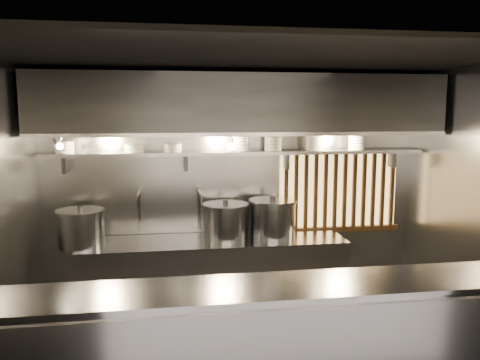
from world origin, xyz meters
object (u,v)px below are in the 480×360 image
object	(u,v)px
stock_pot_mid	(226,221)
stock_pot_right	(273,218)
heat_lamp	(57,140)
stock_pot_left	(81,228)
pendant_bulb	(231,147)

from	to	relation	value
stock_pot_mid	stock_pot_right	xyz separation A→B (m)	(0.55, 0.01, 0.01)
heat_lamp	stock_pot_left	size ratio (longest dim) A/B	0.66
heat_lamp	stock_pot_mid	world-z (taller)	heat_lamp
pendant_bulb	stock_pot_left	bearing A→B (deg)	-175.94
heat_lamp	stock_pot_mid	bearing A→B (deg)	10.33
pendant_bulb	stock_pot_mid	distance (m)	0.86
heat_lamp	stock_pot_right	distance (m)	2.50
heat_lamp	stock_pot_mid	distance (m)	2.01
heat_lamp	stock_pot_mid	size ratio (longest dim) A/B	0.61
heat_lamp	stock_pot_left	distance (m)	1.00
stock_pot_left	stock_pot_mid	xyz separation A→B (m)	(1.58, 0.08, 0.00)
stock_pot_left	stock_pot_mid	distance (m)	1.59
heat_lamp	pendant_bulb	bearing A→B (deg)	11.00
stock_pot_left	stock_pot_right	size ratio (longest dim) A/B	0.72
heat_lamp	stock_pot_right	bearing A→B (deg)	8.10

